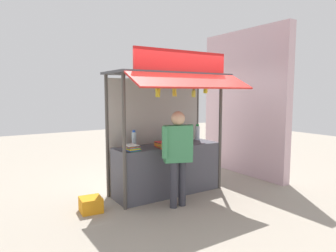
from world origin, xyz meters
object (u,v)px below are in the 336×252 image
object	(u,v)px
magazine_stack_right	(179,145)
banana_bunch_rightmost	(194,94)
water_bottle_back_left	(134,139)
plastic_crate	(91,205)
banana_bunch_leftmost	(206,90)
banana_bunch_inner_left	(174,92)
water_bottle_mid_left	(197,133)
water_bottle_far_left	(189,136)
water_bottle_far_right	(173,138)
magazine_stack_left	(131,148)
vendor_person	(178,150)
banana_bunch_inner_right	(158,92)
magazine_stack_front_right	(163,145)

from	to	relation	value
magazine_stack_right	banana_bunch_rightmost	xyz separation A→B (m)	(0.17, -0.19, 0.91)
water_bottle_back_left	plastic_crate	distance (m)	1.32
banana_bunch_leftmost	banana_bunch_rightmost	world-z (taller)	same
magazine_stack_right	plastic_crate	distance (m)	1.80
water_bottle_back_left	banana_bunch_inner_left	distance (m)	1.12
water_bottle_back_left	water_bottle_mid_left	world-z (taller)	water_bottle_mid_left
water_bottle_far_left	banana_bunch_leftmost	size ratio (longest dim) A/B	1.09
water_bottle_far_right	magazine_stack_right	distance (m)	0.28
plastic_crate	water_bottle_mid_left	bearing A→B (deg)	6.91
magazine_stack_left	vendor_person	size ratio (longest dim) A/B	0.18
water_bottle_far_left	vendor_person	xyz separation A→B (m)	(-0.77, -0.74, -0.08)
banana_bunch_leftmost	banana_bunch_inner_left	bearing A→B (deg)	-179.85
banana_bunch_inner_right	banana_bunch_rightmost	xyz separation A→B (m)	(0.72, -0.00, -0.02)
water_bottle_back_left	water_bottle_mid_left	bearing A→B (deg)	-0.40
banana_bunch_leftmost	banana_bunch_inner_left	size ratio (longest dim) A/B	0.81
magazine_stack_left	magazine_stack_front_right	bearing A→B (deg)	-6.34
magazine_stack_left	banana_bunch_rightmost	distance (m)	1.42
water_bottle_far_left	banana_bunch_inner_left	distance (m)	1.19
water_bottle_far_right	banana_bunch_inner_right	size ratio (longest dim) A/B	0.80
magazine_stack_right	water_bottle_far_right	bearing A→B (deg)	78.84
water_bottle_mid_left	water_bottle_back_left	bearing A→B (deg)	179.60
banana_bunch_inner_right	banana_bunch_rightmost	distance (m)	0.72
water_bottle_mid_left	banana_bunch_leftmost	world-z (taller)	banana_bunch_leftmost
magazine_stack_left	plastic_crate	size ratio (longest dim) A/B	0.86
water_bottle_far_right	plastic_crate	distance (m)	1.88
magazine_stack_right	plastic_crate	size ratio (longest dim) A/B	0.83
magazine_stack_right	water_bottle_far_left	bearing A→B (deg)	35.03
water_bottle_mid_left	vendor_person	bearing A→B (deg)	-141.64
water_bottle_far_right	magazine_stack_right	world-z (taller)	water_bottle_far_right
banana_bunch_rightmost	plastic_crate	bearing A→B (deg)	170.41
magazine_stack_left	banana_bunch_inner_left	bearing A→B (deg)	-22.17
water_bottle_far_left	magazine_stack_left	xyz separation A→B (m)	(-1.33, -0.22, -0.07)
magazine_stack_left	vendor_person	bearing A→B (deg)	-42.53
water_bottle_far_left	magazine_stack_front_right	world-z (taller)	water_bottle_far_left
banana_bunch_rightmost	banana_bunch_leftmost	bearing A→B (deg)	-0.16
water_bottle_far_left	magazine_stack_left	size ratio (longest dim) A/B	0.90
water_bottle_far_left	banana_bunch_leftmost	bearing A→B (deg)	-89.80
water_bottle_mid_left	magazine_stack_front_right	world-z (taller)	water_bottle_mid_left
banana_bunch_inner_right	banana_bunch_leftmost	distance (m)	0.99
water_bottle_far_right	plastic_crate	xyz separation A→B (m)	(-1.65, -0.15, -0.90)
water_bottle_mid_left	magazine_stack_left	bearing A→B (deg)	-169.14
water_bottle_far_left	water_bottle_mid_left	bearing A→B (deg)	17.13
vendor_person	magazine_stack_left	bearing A→B (deg)	158.54
banana_bunch_inner_right	banana_bunch_inner_left	xyz separation A→B (m)	(0.32, -0.00, 0.01)
water_bottle_far_left	plastic_crate	size ratio (longest dim) A/B	0.77
banana_bunch_leftmost	banana_bunch_rightmost	distance (m)	0.27
banana_bunch_rightmost	vendor_person	bearing A→B (deg)	-153.27
water_bottle_far_right	vendor_person	distance (m)	0.81
water_bottle_far_right	banana_bunch_inner_left	world-z (taller)	banana_bunch_inner_left
magazine_stack_right	banana_bunch_rightmost	world-z (taller)	banana_bunch_rightmost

